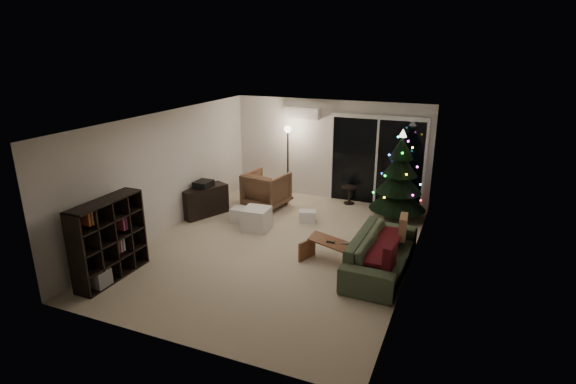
{
  "coord_description": "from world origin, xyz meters",
  "views": [
    {
      "loc": [
        3.28,
        -7.32,
        3.77
      ],
      "look_at": [
        0.1,
        0.3,
        1.05
      ],
      "focal_mm": 28.0,
      "sensor_mm": 36.0,
      "label": 1
    }
  ],
  "objects_px": {
    "media_cabinet": "(204,201)",
    "sofa": "(381,252)",
    "bookshelf": "(101,238)",
    "armchair": "(266,189)",
    "coffee_table": "(338,254)",
    "christmas_tree": "(400,175)"
  },
  "relations": [
    {
      "from": "armchair",
      "to": "coffee_table",
      "type": "bearing_deg",
      "value": 145.69
    },
    {
      "from": "sofa",
      "to": "christmas_tree",
      "type": "xyz_separation_m",
      "value": [
        -0.17,
        2.62,
        0.69
      ]
    },
    {
      "from": "media_cabinet",
      "to": "coffee_table",
      "type": "bearing_deg",
      "value": 5.29
    },
    {
      "from": "coffee_table",
      "to": "christmas_tree",
      "type": "relative_size",
      "value": 0.62
    },
    {
      "from": "bookshelf",
      "to": "media_cabinet",
      "type": "bearing_deg",
      "value": 105.52
    },
    {
      "from": "media_cabinet",
      "to": "christmas_tree",
      "type": "distance_m",
      "value": 4.46
    },
    {
      "from": "armchair",
      "to": "coffee_table",
      "type": "relative_size",
      "value": 0.75
    },
    {
      "from": "sofa",
      "to": "media_cabinet",
      "type": "bearing_deg",
      "value": 77.0
    },
    {
      "from": "armchair",
      "to": "christmas_tree",
      "type": "bearing_deg",
      "value": -163.87
    },
    {
      "from": "sofa",
      "to": "armchair",
      "type": "bearing_deg",
      "value": 57.3
    },
    {
      "from": "armchair",
      "to": "sofa",
      "type": "relative_size",
      "value": 0.42
    },
    {
      "from": "sofa",
      "to": "coffee_table",
      "type": "height_order",
      "value": "sofa"
    },
    {
      "from": "armchair",
      "to": "christmas_tree",
      "type": "relative_size",
      "value": 0.46
    },
    {
      "from": "media_cabinet",
      "to": "christmas_tree",
      "type": "bearing_deg",
      "value": 43.98
    },
    {
      "from": "bookshelf",
      "to": "sofa",
      "type": "relative_size",
      "value": 0.61
    },
    {
      "from": "sofa",
      "to": "christmas_tree",
      "type": "bearing_deg",
      "value": 4.99
    },
    {
      "from": "armchair",
      "to": "coffee_table",
      "type": "distance_m",
      "value": 3.38
    },
    {
      "from": "media_cabinet",
      "to": "sofa",
      "type": "distance_m",
      "value": 4.44
    },
    {
      "from": "bookshelf",
      "to": "media_cabinet",
      "type": "distance_m",
      "value": 3.13
    },
    {
      "from": "media_cabinet",
      "to": "coffee_table",
      "type": "distance_m",
      "value": 3.76
    },
    {
      "from": "media_cabinet",
      "to": "armchair",
      "type": "relative_size",
      "value": 1.15
    },
    {
      "from": "bookshelf",
      "to": "sofa",
      "type": "bearing_deg",
      "value": 40.63
    }
  ]
}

